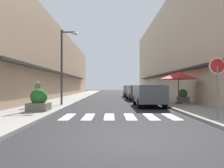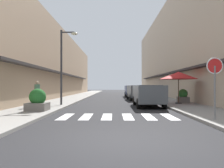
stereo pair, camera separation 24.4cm
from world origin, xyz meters
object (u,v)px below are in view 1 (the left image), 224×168
at_px(parked_car_far, 131,90).
at_px(pedestrian_walking_near, 38,93).
at_px(parked_car_near, 148,93).
at_px(parked_car_mid, 137,91).
at_px(round_street_sign, 217,72).
at_px(street_lamp, 64,59).
at_px(cafe_umbrella, 178,76).
at_px(planter_corner, 39,101).
at_px(planter_midblock, 183,96).

distance_m(parked_car_far, pedestrian_walking_near, 16.18).
height_order(parked_car_near, parked_car_mid, same).
distance_m(round_street_sign, pedestrian_walking_near, 10.21).
distance_m(street_lamp, cafe_umbrella, 8.37).
bearing_deg(pedestrian_walking_near, street_lamp, 158.66).
bearing_deg(round_street_sign, parked_car_near, 103.57).
xyz_separation_m(street_lamp, cafe_umbrella, (8.21, 1.20, -1.10)).
xyz_separation_m(parked_car_near, planter_corner, (-6.37, -3.52, -0.29)).
relative_size(parked_car_near, parked_car_mid, 1.05).
bearing_deg(parked_car_far, cafe_umbrella, -78.41).
bearing_deg(planter_midblock, cafe_umbrella, -129.42).
bearing_deg(planter_corner, parked_car_near, 28.92).
relative_size(parked_car_far, round_street_sign, 1.87).
relative_size(parked_car_far, planter_midblock, 4.26).
distance_m(parked_car_near, planter_corner, 7.28).
xyz_separation_m(round_street_sign, street_lamp, (-7.35, 6.61, 1.33)).
distance_m(parked_car_far, cafe_umbrella, 12.24).
bearing_deg(parked_car_far, street_lamp, -113.73).
height_order(parked_car_near, cafe_umbrella, cafe_umbrella).
relative_size(round_street_sign, planter_corner, 2.08).
distance_m(parked_car_near, parked_car_mid, 6.92).
relative_size(parked_car_far, pedestrian_walking_near, 2.80).
relative_size(street_lamp, cafe_umbrella, 1.85).
xyz_separation_m(cafe_umbrella, planter_corner, (-8.81, -4.76, -1.56)).
xyz_separation_m(parked_car_near, cafe_umbrella, (2.44, 1.25, 1.26)).
distance_m(street_lamp, planter_midblock, 9.34).
height_order(parked_car_far, cafe_umbrella, cafe_umbrella).
relative_size(cafe_umbrella, planter_corner, 2.41).
xyz_separation_m(round_street_sign, cafe_umbrella, (0.86, 7.80, 0.23)).
relative_size(parked_car_near, pedestrian_walking_near, 2.70).
relative_size(parked_car_mid, street_lamp, 0.80).
bearing_deg(parked_car_mid, cafe_umbrella, -66.67).
bearing_deg(parked_car_mid, parked_car_far, 90.00).
relative_size(street_lamp, planter_midblock, 4.88).
xyz_separation_m(cafe_umbrella, pedestrian_walking_near, (-9.59, -2.59, -1.23)).
bearing_deg(planter_corner, round_street_sign, -20.92).
xyz_separation_m(parked_car_near, parked_car_mid, (-0.00, 6.92, -0.00)).
bearing_deg(parked_car_near, pedestrian_walking_near, -169.33).
relative_size(parked_car_near, planter_corner, 3.76).
bearing_deg(round_street_sign, parked_car_far, 94.59).
bearing_deg(parked_car_mid, round_street_sign, -83.30).
xyz_separation_m(parked_car_near, parked_car_far, (-0.00, 13.17, 0.00)).
height_order(round_street_sign, planter_corner, round_street_sign).
bearing_deg(parked_car_far, round_street_sign, -85.41).
distance_m(parked_car_mid, cafe_umbrella, 6.30).
bearing_deg(pedestrian_walking_near, parked_car_mid, 162.32).
bearing_deg(cafe_umbrella, parked_car_mid, 113.33).
relative_size(planter_corner, pedestrian_walking_near, 0.72).
relative_size(round_street_sign, cafe_umbrella, 0.86).
xyz_separation_m(street_lamp, pedestrian_walking_near, (-1.37, -1.40, -2.32)).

